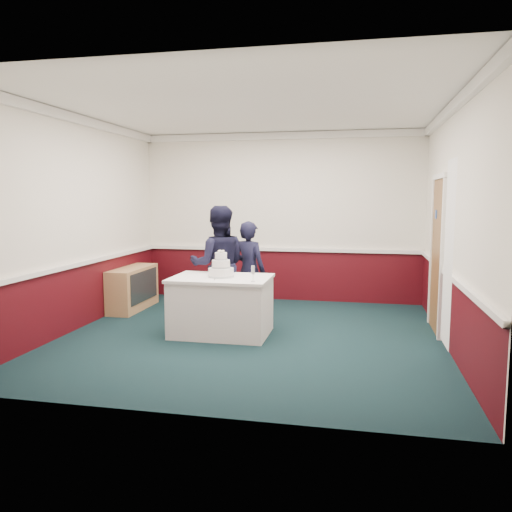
% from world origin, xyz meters
% --- Properties ---
extents(ground, '(5.00, 5.00, 0.00)m').
position_xyz_m(ground, '(0.00, 0.00, 0.00)').
color(ground, '#12272C').
rests_on(ground, ground).
extents(room_shell, '(5.00, 5.00, 3.00)m').
position_xyz_m(room_shell, '(0.08, 0.61, 1.97)').
color(room_shell, white).
rests_on(room_shell, ground).
extents(sideboard, '(0.41, 1.20, 0.70)m').
position_xyz_m(sideboard, '(-2.28, 1.21, 0.35)').
color(sideboard, '#AB8253').
rests_on(sideboard, ground).
extents(cake_table, '(1.32, 0.92, 0.79)m').
position_xyz_m(cake_table, '(-0.42, 0.02, 0.40)').
color(cake_table, white).
rests_on(cake_table, ground).
extents(wedding_cake, '(0.35, 0.35, 0.36)m').
position_xyz_m(wedding_cake, '(-0.42, 0.02, 0.90)').
color(wedding_cake, white).
rests_on(wedding_cake, cake_table).
extents(cake_knife, '(0.07, 0.22, 0.00)m').
position_xyz_m(cake_knife, '(-0.45, -0.18, 0.79)').
color(cake_knife, silver).
rests_on(cake_knife, cake_table).
extents(champagne_flute, '(0.05, 0.05, 0.21)m').
position_xyz_m(champagne_flute, '(0.08, -0.26, 0.93)').
color(champagne_flute, silver).
rests_on(champagne_flute, cake_table).
extents(person_man, '(0.99, 0.87, 1.74)m').
position_xyz_m(person_man, '(-0.62, 0.61, 0.87)').
color(person_man, black).
rests_on(person_man, ground).
extents(person_woman, '(0.64, 0.53, 1.50)m').
position_xyz_m(person_woman, '(-0.23, 0.92, 0.75)').
color(person_woman, black).
rests_on(person_woman, ground).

